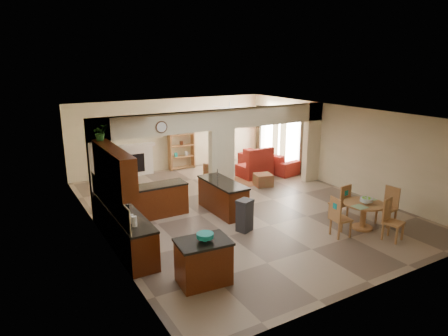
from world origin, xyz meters
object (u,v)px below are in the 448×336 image
kitchen_island (203,262)px  armchair (218,172)px  sofa (269,160)px  dining_table (364,211)px

kitchen_island → armchair: 6.74m
sofa → kitchen_island: bearing=125.1°
dining_table → sofa: bearing=77.1°
dining_table → sofa: (1.36, 5.91, -0.09)m
dining_table → kitchen_island: bearing=-177.2°
kitchen_island → armchair: (3.55, 5.73, -0.09)m
sofa → armchair: 2.60m
dining_table → armchair: (-1.21, 5.50, -0.12)m
kitchen_island → dining_table: (4.76, 0.23, 0.03)m
sofa → dining_table: bearing=157.1°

